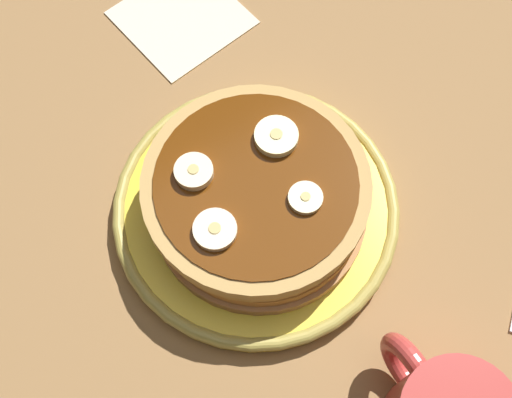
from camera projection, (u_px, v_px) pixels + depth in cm
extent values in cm
cube|color=olive|center=(256.00, 220.00, 58.34)|extent=(140.00, 140.00, 3.00)
cylinder|color=yellow|center=(256.00, 210.00, 56.25)|extent=(23.77, 23.77, 1.58)
torus|color=#A49342|center=(256.00, 208.00, 55.75)|extent=(24.16, 24.16, 1.11)
cylinder|color=#B47C49|center=(259.00, 209.00, 54.79)|extent=(17.67, 17.67, 1.16)
cylinder|color=#B77536|center=(262.00, 202.00, 53.80)|extent=(16.94, 16.94, 1.16)
cylinder|color=#C08D46|center=(261.00, 190.00, 52.94)|extent=(17.78, 17.78, 1.16)
cylinder|color=tan|center=(248.00, 184.00, 51.89)|extent=(18.09, 18.09, 1.16)
cylinder|color=#592B0A|center=(256.00, 182.00, 51.21)|extent=(16.05, 16.05, 0.16)
cylinder|color=#FDE4B7|center=(215.00, 230.00, 49.28)|extent=(3.32, 3.32, 0.74)
cylinder|color=tan|center=(215.00, 228.00, 48.91)|extent=(0.93, 0.93, 0.08)
cylinder|color=#FAEFB7|center=(305.00, 198.00, 50.40)|extent=(2.69, 2.69, 0.62)
cylinder|color=tan|center=(306.00, 196.00, 50.08)|extent=(0.75, 0.75, 0.08)
cylinder|color=#FBF4B2|center=(276.00, 137.00, 52.45)|extent=(3.53, 3.53, 0.85)
cylinder|color=tan|center=(276.00, 134.00, 52.03)|extent=(0.99, 0.99, 0.08)
cylinder|color=#FBE6B2|center=(194.00, 172.00, 51.16)|extent=(3.05, 3.05, 0.89)
cylinder|color=tan|center=(193.00, 169.00, 50.72)|extent=(0.85, 0.85, 0.08)
torus|color=#B23833|center=(409.00, 370.00, 47.70)|extent=(5.94, 1.48, 5.94)
cube|color=beige|center=(182.00, 17.00, 65.39)|extent=(12.61, 12.61, 0.30)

